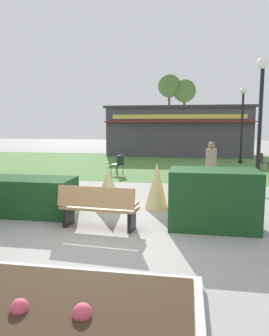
% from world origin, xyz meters
% --- Properties ---
extents(ground_plane, '(80.00, 80.00, 0.00)m').
position_xyz_m(ground_plane, '(0.00, 0.00, 0.00)').
color(ground_plane, '#999691').
extents(lawn_patch, '(36.00, 12.00, 0.01)m').
position_xyz_m(lawn_patch, '(0.00, 11.88, 0.00)').
color(lawn_patch, '#4C7A38').
rests_on(lawn_patch, ground_plane).
extents(flower_bed, '(4.29, 2.28, 0.32)m').
position_xyz_m(flower_bed, '(-0.56, -3.09, 0.09)').
color(flower_bed, beige).
rests_on(flower_bed, ground_plane).
extents(park_bench, '(1.74, 0.65, 0.95)m').
position_xyz_m(park_bench, '(-0.51, 0.24, 0.48)').
color(park_bench, tan).
rests_on(park_bench, ground_plane).
extents(hedge_left, '(2.63, 1.10, 0.92)m').
position_xyz_m(hedge_left, '(-2.73, 1.06, 0.46)').
color(hedge_left, '#19421E').
rests_on(hedge_left, ground_plane).
extents(hedge_right, '(1.89, 1.10, 1.28)m').
position_xyz_m(hedge_right, '(1.94, 0.74, 0.64)').
color(hedge_right, '#19421E').
rests_on(hedge_right, ground_plane).
extents(ornamental_grass_behind_left, '(0.78, 0.78, 1.07)m').
position_xyz_m(ornamental_grass_behind_left, '(-0.69, 1.84, 0.54)').
color(ornamental_grass_behind_left, '#D1BC7F').
rests_on(ornamental_grass_behind_left, ground_plane).
extents(ornamental_grass_behind_right, '(0.64, 0.64, 1.24)m').
position_xyz_m(ornamental_grass_behind_right, '(0.57, 2.13, 0.62)').
color(ornamental_grass_behind_right, '#D1BC7F').
rests_on(ornamental_grass_behind_right, ground_plane).
extents(ornamental_grass_behind_center, '(0.62, 0.62, 0.92)m').
position_xyz_m(ornamental_grass_behind_center, '(-1.69, 1.38, 0.46)').
color(ornamental_grass_behind_center, '#D1BC7F').
rests_on(ornamental_grass_behind_center, ground_plane).
extents(ornamental_grass_behind_far, '(0.78, 0.78, 1.19)m').
position_xyz_m(ornamental_grass_behind_far, '(1.24, 1.95, 0.59)').
color(ornamental_grass_behind_far, '#D1BC7F').
rests_on(ornamental_grass_behind_far, ground_plane).
extents(lamppost_mid, '(0.36, 0.36, 4.29)m').
position_xyz_m(lamppost_mid, '(3.59, 4.51, 2.69)').
color(lamppost_mid, black).
rests_on(lamppost_mid, ground_plane).
extents(lamppost_far, '(0.36, 0.36, 4.29)m').
position_xyz_m(lamppost_far, '(4.34, 12.97, 2.69)').
color(lamppost_far, black).
rests_on(lamppost_far, ground_plane).
extents(food_kiosk, '(10.26, 5.19, 3.51)m').
position_xyz_m(food_kiosk, '(0.62, 18.14, 1.77)').
color(food_kiosk, '#47424C').
rests_on(food_kiosk, ground_plane).
extents(cafe_chair_west, '(0.46, 0.46, 0.89)m').
position_xyz_m(cafe_chair_west, '(4.90, 9.73, 0.53)').
color(cafe_chair_west, black).
rests_on(cafe_chair_west, ground_plane).
extents(cafe_chair_east, '(0.59, 0.59, 0.89)m').
position_xyz_m(cafe_chair_east, '(-1.69, 7.66, 0.53)').
color(cafe_chair_east, black).
rests_on(cafe_chair_east, ground_plane).
extents(person_strolling, '(0.34, 0.34, 1.69)m').
position_xyz_m(person_strolling, '(2.10, 4.27, 0.86)').
color(person_strolling, '#23232D').
rests_on(person_strolling, ground_plane).
extents(parked_car_west_slot, '(4.25, 2.16, 1.20)m').
position_xyz_m(parked_car_west_slot, '(-4.25, 27.19, 0.64)').
color(parked_car_west_slot, '#2D6638').
rests_on(parked_car_west_slot, ground_plane).
extents(tree_left_bg, '(2.80, 2.80, 7.71)m').
position_xyz_m(tree_left_bg, '(0.72, 34.73, 6.24)').
color(tree_left_bg, brown).
rests_on(tree_left_bg, ground_plane).
extents(tree_right_bg, '(2.80, 2.80, 8.29)m').
position_xyz_m(tree_right_bg, '(-1.13, 34.34, 6.80)').
color(tree_right_bg, brown).
rests_on(tree_right_bg, ground_plane).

